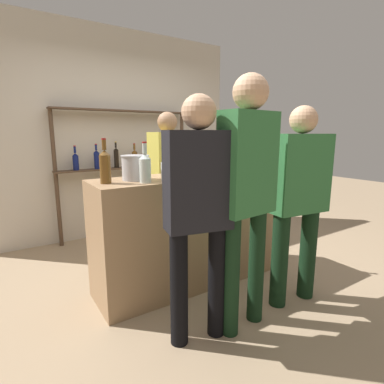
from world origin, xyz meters
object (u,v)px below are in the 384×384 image
wine_glass (220,160)px  customer_center (247,184)px  counter_bottle_0 (257,157)px  cork_jar (168,171)px  customer_right (298,193)px  counter_bottle_2 (145,167)px  counter_bottle_3 (180,162)px  server_behind_counter (168,174)px  counter_bottle_5 (105,166)px  counter_bottle_1 (201,161)px  customer_left (199,203)px  counter_bottle_4 (242,156)px  ice_bucket (135,168)px

wine_glass → customer_center: 1.02m
counter_bottle_0 → cork_jar: size_ratio=2.36×
customer_right → wine_glass: bearing=16.0°
counter_bottle_2 → counter_bottle_3: 0.49m
wine_glass → customer_center: size_ratio=0.09×
counter_bottle_3 → server_behind_counter: bearing=71.8°
counter_bottle_5 → customer_right: bearing=-29.4°
counter_bottle_1 → customer_left: customer_left is taller
counter_bottle_3 → customer_right: (0.62, -0.84, -0.22)m
counter_bottle_4 → customer_center: bearing=-130.2°
counter_bottle_5 → counter_bottle_0: bearing=-1.7°
counter_bottle_3 → customer_right: 1.06m
counter_bottle_3 → ice_bucket: 0.45m
customer_right → counter_bottle_0: bearing=-10.7°
counter_bottle_1 → counter_bottle_5: (-0.93, -0.07, 0.02)m
counter_bottle_4 → ice_bucket: size_ratio=1.53×
counter_bottle_3 → counter_bottle_0: bearing=-8.8°
ice_bucket → cork_jar: bearing=-35.1°
counter_bottle_0 → customer_left: size_ratio=0.21×
counter_bottle_4 → wine_glass: size_ratio=2.23×
counter_bottle_3 → counter_bottle_4: (0.76, 0.00, 0.02)m
server_behind_counter → customer_right: bearing=1.7°
counter_bottle_4 → customer_center: (-0.74, -0.88, -0.11)m
counter_bottle_4 → counter_bottle_5: (-1.47, -0.09, -0.01)m
wine_glass → server_behind_counter: 0.65m
wine_glass → customer_right: size_ratio=0.10×
cork_jar → customer_left: bearing=-100.3°
counter_bottle_3 → cork_jar: size_ratio=2.20×
counter_bottle_3 → customer_left: size_ratio=0.20×
counter_bottle_0 → counter_bottle_2: counter_bottle_0 is taller
ice_bucket → cork_jar: (0.22, -0.16, -0.03)m
counter_bottle_5 → customer_left: customer_left is taller
counter_bottle_0 → customer_center: customer_center is taller
counter_bottle_5 → cork_jar: (0.49, -0.11, -0.06)m
customer_right → customer_left: bearing=95.5°
counter_bottle_0 → counter_bottle_2: 1.30m
counter_bottle_0 → counter_bottle_2: size_ratio=1.09×
counter_bottle_2 → customer_left: bearing=-79.6°
counter_bottle_5 → server_behind_counter: (0.90, 0.67, -0.21)m
counter_bottle_1 → cork_jar: counter_bottle_1 is taller
cork_jar → customer_center: size_ratio=0.08×
ice_bucket → customer_right: customer_right is taller
server_behind_counter → ice_bucket: bearing=-61.0°
counter_bottle_4 → server_behind_counter: size_ratio=0.22×
counter_bottle_5 → customer_right: 1.55m
counter_bottle_0 → wine_glass: 0.40m
counter_bottle_2 → server_behind_counter: (0.63, 0.80, -0.19)m
customer_left → ice_bucket: bearing=21.0°
counter_bottle_1 → counter_bottle_3: size_ratio=1.00×
wine_glass → cork_jar: bearing=-162.0°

